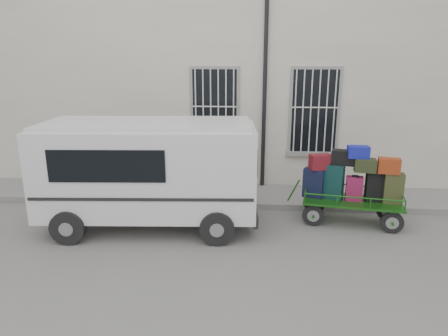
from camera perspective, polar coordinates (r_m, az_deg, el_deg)
ground at (r=8.76m, az=-0.66°, el=-9.02°), size 80.00×80.00×0.00m
building at (r=13.48m, az=1.53°, el=12.68°), size 24.00×5.15×6.00m
sidewalk at (r=10.77m, az=0.43°, el=-3.86°), size 24.00×1.70×0.15m
luggage_cart at (r=9.32m, az=17.79°, el=-2.20°), size 2.55×1.30×1.78m
van at (r=8.78m, az=-10.68°, el=0.06°), size 4.77×2.37×2.34m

